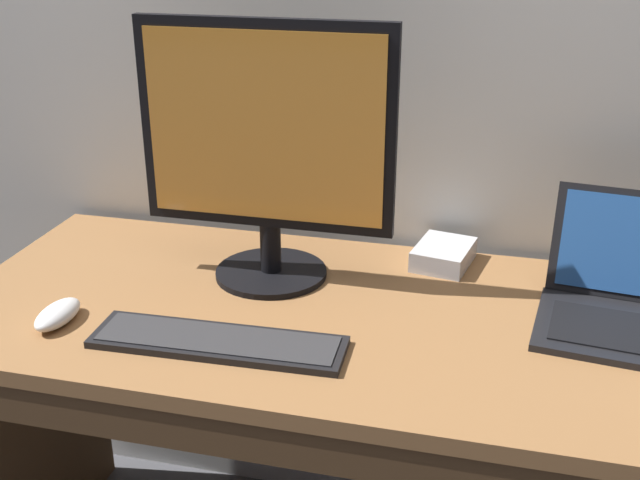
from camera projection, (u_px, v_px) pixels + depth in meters
name	position (u px, v px, depth m)	size (l,w,h in m)	color
desk	(362.00, 406.00, 1.50)	(1.57, 0.66, 0.75)	olive
laptop_black	(636.00, 301.00, 1.38)	(0.36, 0.32, 0.21)	black
external_monitor	(266.00, 149.00, 1.47)	(0.50, 0.23, 0.51)	black
wired_keyboard	(218.00, 342.00, 1.33)	(0.44, 0.13, 0.02)	black
computer_mouse	(58.00, 314.00, 1.40)	(0.06, 0.12, 0.04)	white
external_drive_box	(444.00, 255.00, 1.63)	(0.11, 0.14, 0.04)	silver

